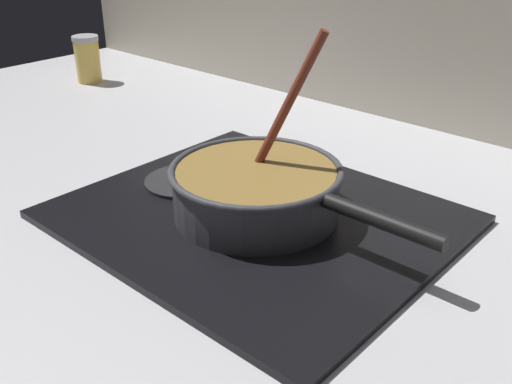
# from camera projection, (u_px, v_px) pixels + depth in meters

# --- Properties ---
(ground) EXTENTS (2.40, 1.60, 0.04)m
(ground) POSITION_uv_depth(u_px,v_px,m) (153.00, 300.00, 0.76)
(ground) COLOR #B7B7BC
(hob_plate) EXTENTS (0.56, 0.48, 0.01)m
(hob_plate) POSITION_uv_depth(u_px,v_px,m) (256.00, 217.00, 0.91)
(hob_plate) COLOR black
(hob_plate) RESTS_ON ground
(burner_ring) EXTENTS (0.19, 0.19, 0.01)m
(burner_ring) POSITION_uv_depth(u_px,v_px,m) (256.00, 211.00, 0.90)
(burner_ring) COLOR #592D0C
(burner_ring) RESTS_ON hob_plate
(spare_burner) EXTENTS (0.13, 0.13, 0.01)m
(spare_burner) POSITION_uv_depth(u_px,v_px,m) (184.00, 181.00, 1.00)
(spare_burner) COLOR #262628
(spare_burner) RESTS_ON hob_plate
(cooking_pan) EXTENTS (0.43, 0.26, 0.28)m
(cooking_pan) POSITION_uv_depth(u_px,v_px,m) (257.00, 189.00, 0.89)
(cooking_pan) COLOR #38383D
(cooking_pan) RESTS_ON hob_plate
(condiment_jar) EXTENTS (0.07, 0.07, 0.12)m
(condiment_jar) POSITION_uv_depth(u_px,v_px,m) (88.00, 59.00, 1.59)
(condiment_jar) COLOR gold
(condiment_jar) RESTS_ON ground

